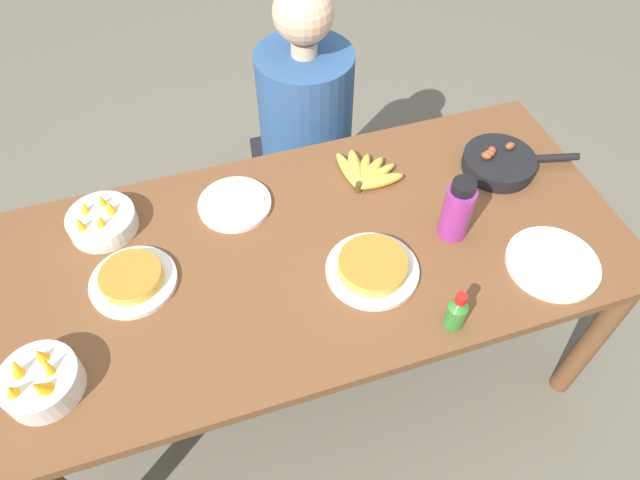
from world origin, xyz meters
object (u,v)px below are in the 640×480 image
empty_plate_near_front (235,204)px  water_bottle (457,210)px  skillet (500,163)px  hot_sauce_bottle (457,312)px  frittata_plate_side (132,279)px  empty_plate_far_left (553,263)px  person_figure (307,151)px  banana_bunch (365,173)px  fruit_bowl_mango (102,221)px  fruit_bowl_citrus (41,381)px  frittata_plate_center (373,267)px

empty_plate_near_front → water_bottle: (0.59, -0.30, 0.09)m
skillet → hot_sauce_bottle: (-0.40, -0.48, 0.03)m
frittata_plate_side → water_bottle: (0.91, -0.10, 0.08)m
hot_sauce_bottle → empty_plate_far_left: bearing=13.7°
skillet → person_figure: size_ratio=0.32×
banana_bunch → fruit_bowl_mango: (-0.81, 0.04, 0.01)m
fruit_bowl_citrus → person_figure: size_ratio=0.16×
water_bottle → hot_sauce_bottle: bearing=-115.4°
frittata_plate_center → hot_sauce_bottle: hot_sauce_bottle is taller
empty_plate_near_front → empty_plate_far_left: size_ratio=0.86×
skillet → frittata_plate_center: (-0.54, -0.26, -0.00)m
frittata_plate_side → fruit_bowl_citrus: 0.34m
frittata_plate_center → empty_plate_near_front: size_ratio=1.16×
fruit_bowl_citrus → fruit_bowl_mango: bearing=69.8°
skillet → water_bottle: bearing=-129.7°
frittata_plate_side → fruit_bowl_citrus: size_ratio=1.27×
fruit_bowl_mango → hot_sauce_bottle: size_ratio=1.51×
frittata_plate_side → hot_sauce_bottle: hot_sauce_bottle is taller
fruit_bowl_mango → hot_sauce_bottle: bearing=-36.1°
skillet → frittata_plate_side: size_ratio=1.55×
empty_plate_far_left → person_figure: 1.07m
person_figure → fruit_bowl_mango: bearing=-151.4°
frittata_plate_center → hot_sauce_bottle: (0.14, -0.22, 0.03)m
person_figure → hot_sauce_bottle: bearing=-84.8°
frittata_plate_center → water_bottle: size_ratio=1.26×
banana_bunch → empty_plate_far_left: banana_bunch is taller
frittata_plate_center → fruit_bowl_citrus: bearing=-174.5°
empty_plate_far_left → frittata_plate_side: bearing=165.2°
water_bottle → person_figure: size_ratio=0.18×
fruit_bowl_citrus → empty_plate_near_front: bearing=38.4°
fruit_bowl_citrus → hot_sauce_bottle: bearing=-7.6°
skillet → empty_plate_near_front: 0.86m
frittata_plate_center → empty_plate_far_left: size_ratio=1.00×
hot_sauce_bottle → person_figure: person_figure is taller
skillet → hot_sauce_bottle: 0.62m
frittata_plate_side → person_figure: 0.98m
frittata_plate_center → hot_sauce_bottle: bearing=-57.2°
frittata_plate_center → person_figure: person_figure is taller
frittata_plate_center → water_bottle: water_bottle is taller
frittata_plate_center → frittata_plate_side: frittata_plate_center is taller
banana_bunch → fruit_bowl_citrus: size_ratio=0.99×
water_bottle → empty_plate_near_front: bearing=153.0°
water_bottle → person_figure: bearing=107.2°
hot_sauce_bottle → fruit_bowl_citrus: bearing=172.4°
skillet → water_bottle: (-0.26, -0.20, 0.07)m
banana_bunch → frittata_plate_center: 0.37m
banana_bunch → skillet: skillet is taller
empty_plate_far_left → fruit_bowl_mango: bearing=156.1°
banana_bunch → empty_plate_far_left: 0.62m
banana_bunch → frittata_plate_center: frittata_plate_center is taller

